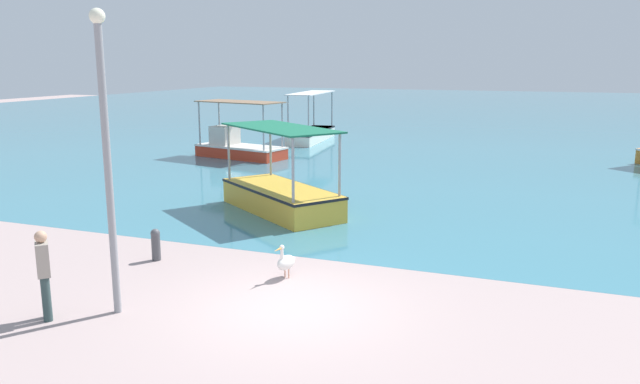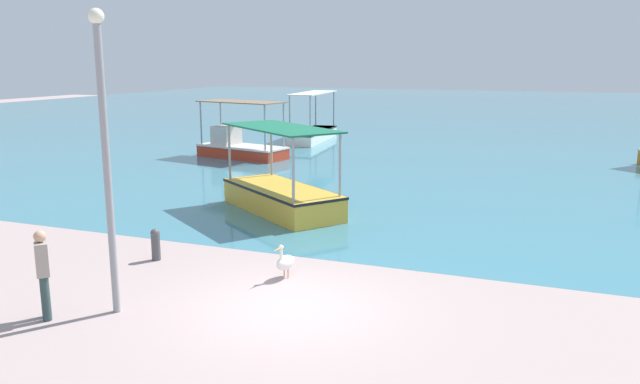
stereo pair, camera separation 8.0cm
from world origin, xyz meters
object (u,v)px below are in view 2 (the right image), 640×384
Objects in this scene: fishing_boat_center at (282,194)px; lamp_post at (105,148)px; pelican at (285,262)px; fisherman_standing at (43,272)px; fishing_boat_far_right at (239,145)px; fishing_boat_near_left at (313,132)px; mooring_bollard at (156,243)px.

fishing_boat_center is 0.88× the size of lamp_post.
pelican is 0.48× the size of fisherman_standing.
pelican is (9.35, -15.21, -0.22)m from fishing_boat_far_right.
fishing_boat_far_right reaches higher than pelican.
fishing_boat_near_left is 3.52× the size of fisherman_standing.
mooring_bollard is at bearing -77.63° from fishing_boat_near_left.
fishing_boat_far_right is at bearing 121.58° from pelican.
fisherman_standing is (-0.99, -0.74, -2.24)m from lamp_post.
fisherman_standing is (6.14, -18.81, 0.31)m from fishing_boat_far_right.
fishing_boat_near_left reaches higher than fishing_boat_center.
fishing_boat_near_left is at bearing 102.37° from mooring_bollard.
fishing_boat_center is 8.86m from lamp_post.
lamp_post is at bearing -127.87° from pelican.
fishing_boat_center is 6.20m from pelican.
fishing_boat_near_left is 26.18m from lamp_post.
fishing_boat_center is at bearing -71.41° from fishing_boat_near_left.
lamp_post reaches higher than mooring_bollard.
lamp_post is (-2.22, -2.86, 2.77)m from pelican.
mooring_bollard is (-0.76, -5.55, -0.14)m from fishing_boat_center.
pelican is (2.66, -5.60, -0.18)m from fishing_boat_center.
fishing_boat_center is 9.22m from fisherman_standing.
pelican is (8.33, -22.46, -0.16)m from fishing_boat_near_left.
fishing_boat_far_right is 2.86× the size of fisherman_standing.
fishing_boat_near_left is 1.07× the size of lamp_post.
pelican is at bearing -69.66° from fishing_boat_near_left.
fishing_boat_far_right is 17.86m from pelican.
fishing_boat_near_left reaches higher than fishing_boat_far_right.
fisherman_standing is at bearing -86.80° from mooring_bollard.
pelican is 0.14× the size of lamp_post.
fishing_boat_center is at bearing 115.37° from pelican.
lamp_post is 2.55m from fisherman_standing.
fishing_boat_far_right is at bearing 111.52° from lamp_post.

